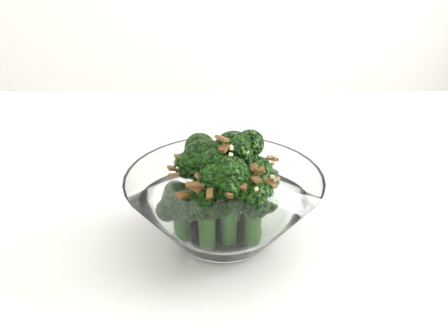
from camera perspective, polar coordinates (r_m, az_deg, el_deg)
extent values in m
cube|color=white|center=(0.67, 13.74, -4.50)|extent=(1.34, 1.03, 0.04)
cylinder|color=white|center=(1.20, -18.93, -10.85)|extent=(0.04, 0.04, 0.71)
cylinder|color=white|center=(0.56, 0.00, -7.75)|extent=(0.09, 0.09, 0.01)
cylinder|color=#225115|center=(0.57, 3.59, -3.37)|extent=(0.02, 0.02, 0.04)
sphere|color=#1B460D|center=(0.56, 3.68, -0.79)|extent=(0.04, 0.04, 0.04)
cylinder|color=#225115|center=(0.53, -4.86, -6.58)|extent=(0.02, 0.02, 0.04)
sphere|color=#1B460D|center=(0.51, -4.98, -3.91)|extent=(0.04, 0.04, 0.04)
cylinder|color=#225115|center=(0.52, 3.35, -6.60)|extent=(0.02, 0.02, 0.05)
sphere|color=#1B460D|center=(0.50, 3.46, -3.27)|extent=(0.04, 0.04, 0.04)
cylinder|color=#225115|center=(0.51, -1.95, -7.02)|extent=(0.02, 0.02, 0.05)
sphere|color=#1B460D|center=(0.49, -2.01, -3.82)|extent=(0.04, 0.04, 0.04)
cylinder|color=#225115|center=(0.54, -2.19, -3.67)|extent=(0.02, 0.02, 0.07)
sphere|color=#1B460D|center=(0.51, -2.28, 0.83)|extent=(0.05, 0.05, 0.05)
cylinder|color=#225115|center=(0.58, -0.41, -2.98)|extent=(0.02, 0.02, 0.04)
sphere|color=#1B460D|center=(0.56, -0.42, -0.33)|extent=(0.04, 0.04, 0.04)
cylinder|color=#225115|center=(0.55, 1.04, -2.67)|extent=(0.02, 0.02, 0.07)
sphere|color=#1B460D|center=(0.53, 1.09, 1.85)|extent=(0.05, 0.05, 0.05)
cylinder|color=#225115|center=(0.51, 0.55, -5.47)|extent=(0.02, 0.02, 0.07)
sphere|color=#1B460D|center=(0.49, 0.57, -1.07)|extent=(0.04, 0.04, 0.04)
cylinder|color=#225115|center=(0.54, 3.43, -4.31)|extent=(0.02, 0.02, 0.05)
sphere|color=#1B460D|center=(0.52, 3.54, -0.80)|extent=(0.04, 0.04, 0.04)
cube|color=#905D2C|center=(0.48, -2.60, -0.87)|extent=(0.01, 0.01, 0.01)
cube|color=#905D2C|center=(0.48, 1.82, -2.07)|extent=(0.02, 0.01, 0.01)
cube|color=#905D2C|center=(0.50, -0.22, 3.42)|extent=(0.01, 0.02, 0.01)
cube|color=#905D2C|center=(0.56, 2.25, 1.97)|extent=(0.02, 0.01, 0.01)
cube|color=#905D2C|center=(0.48, -4.75, -3.09)|extent=(0.02, 0.01, 0.01)
cube|color=#905D2C|center=(0.50, -5.71, -0.80)|extent=(0.01, 0.01, 0.01)
cube|color=#905D2C|center=(0.50, 5.63, -1.30)|extent=(0.02, 0.02, 0.01)
cube|color=#905D2C|center=(0.48, -3.32, -2.28)|extent=(0.01, 0.01, 0.01)
cube|color=#905D2C|center=(0.55, 0.91, 2.42)|extent=(0.01, 0.01, 0.01)
cube|color=#905D2C|center=(0.56, 0.48, 2.26)|extent=(0.02, 0.02, 0.01)
cube|color=#905D2C|center=(0.53, -4.39, 1.33)|extent=(0.01, 0.01, 0.01)
cube|color=#905D2C|center=(0.49, 5.22, -1.69)|extent=(0.01, 0.02, 0.01)
cube|color=#905D2C|center=(0.49, 1.24, 0.74)|extent=(0.02, 0.01, 0.01)
cube|color=#905D2C|center=(0.48, 1.54, -0.56)|extent=(0.02, 0.01, 0.01)
cube|color=#905D2C|center=(0.54, 1.20, 2.54)|extent=(0.01, 0.01, 0.01)
cube|color=#905D2C|center=(0.56, -0.07, 2.49)|extent=(0.02, 0.01, 0.01)
cube|color=#905D2C|center=(0.48, -3.49, -1.92)|extent=(0.02, 0.01, 0.00)
cube|color=#905D2C|center=(0.48, -2.30, -1.73)|extent=(0.01, 0.01, 0.01)
cube|color=#905D2C|center=(0.52, -5.18, 1.05)|extent=(0.01, 0.01, 0.01)
cube|color=#905D2C|center=(0.52, -1.96, 2.73)|extent=(0.01, 0.02, 0.01)
cube|color=#905D2C|center=(0.51, -5.81, -0.05)|extent=(0.01, 0.01, 0.01)
cube|color=#905D2C|center=(0.49, 3.41, 0.11)|extent=(0.01, 0.01, 0.00)
cube|color=#905D2C|center=(0.49, -0.04, 2.25)|extent=(0.01, 0.01, 0.01)
cube|color=#905D2C|center=(0.53, 2.30, 2.02)|extent=(0.01, 0.01, 0.01)
cube|color=#905D2C|center=(0.56, -0.45, 2.21)|extent=(0.01, 0.02, 0.01)
cube|color=#905D2C|center=(0.53, -5.20, 1.16)|extent=(0.01, 0.01, 0.01)
cube|color=#905D2C|center=(0.53, 5.18, 1.05)|extent=(0.01, 0.01, 0.01)
cube|color=#905D2C|center=(0.47, -1.65, -2.94)|extent=(0.01, 0.01, 0.01)
cube|color=#905D2C|center=(0.55, -1.65, 2.59)|extent=(0.01, 0.02, 0.01)
cube|color=#905D2C|center=(0.48, 3.69, -1.33)|extent=(0.01, 0.01, 0.00)
cube|color=#905D2C|center=(0.55, 1.40, 2.48)|extent=(0.01, 0.01, 0.01)
cube|color=#905D2C|center=(0.55, -4.81, 1.13)|extent=(0.01, 0.02, 0.01)
cube|color=#905D2C|center=(0.49, 4.04, -0.31)|extent=(0.01, 0.01, 0.01)
cube|color=#905D2C|center=(0.56, 0.20, 2.38)|extent=(0.01, 0.01, 0.01)
cube|color=#905D2C|center=(0.54, 5.60, 1.10)|extent=(0.01, 0.02, 0.01)
cube|color=#905D2C|center=(0.47, 0.49, -2.85)|extent=(0.01, 0.01, 0.01)
cube|color=beige|center=(0.49, 0.78, 1.50)|extent=(0.01, 0.01, 0.00)
cube|color=beige|center=(0.52, -4.50, 1.06)|extent=(0.00, 0.00, 0.00)
cube|color=beige|center=(0.52, -5.62, 0.68)|extent=(0.01, 0.01, 0.00)
cube|color=beige|center=(0.53, 5.63, 0.56)|extent=(0.01, 0.01, 0.00)
cube|color=beige|center=(0.51, -4.69, 0.94)|extent=(0.01, 0.01, 0.01)
cube|color=beige|center=(0.50, 0.82, 2.23)|extent=(0.00, 0.00, 0.00)
cube|color=beige|center=(0.52, 3.02, 1.96)|extent=(0.01, 0.01, 0.00)
cube|color=beige|center=(0.55, -2.18, 2.23)|extent=(0.00, 0.00, 0.00)
cube|color=beige|center=(0.52, -1.29, 2.98)|extent=(0.01, 0.01, 0.00)
cube|color=beige|center=(0.47, 3.74, -2.43)|extent=(0.00, 0.00, 0.00)
cube|color=beige|center=(0.50, 0.84, 2.46)|extent=(0.00, 0.00, 0.00)
cube|color=beige|center=(0.51, -5.25, 0.08)|extent=(0.01, 0.01, 0.00)
cube|color=beige|center=(0.52, -5.02, 0.73)|extent=(0.00, 0.00, 0.00)
cube|color=beige|center=(0.47, 1.26, -2.43)|extent=(0.00, 0.00, 0.00)
cube|color=beige|center=(0.55, 1.68, 2.59)|extent=(0.01, 0.01, 0.00)
cube|color=beige|center=(0.51, -4.29, 0.85)|extent=(0.01, 0.01, 0.00)
cube|color=beige|center=(0.51, 2.68, 1.85)|extent=(0.00, 0.00, 0.00)
cube|color=beige|center=(0.49, 5.55, -0.99)|extent=(0.01, 0.01, 0.00)
cube|color=beige|center=(0.48, -0.56, -1.15)|extent=(0.01, 0.01, 0.00)
cube|color=beige|center=(0.54, -1.46, 2.54)|extent=(0.01, 0.01, 0.01)
cube|color=beige|center=(0.48, -2.40, -0.46)|extent=(0.01, 0.01, 0.00)
cube|color=beige|center=(0.55, 0.74, 2.69)|extent=(0.01, 0.01, 0.00)
cube|color=beige|center=(0.51, -4.49, 0.96)|extent=(0.00, 0.00, 0.00)
cube|color=beige|center=(0.51, 1.46, 2.88)|extent=(0.01, 0.01, 0.00)
cube|color=beige|center=(0.50, -1.66, 1.92)|extent=(0.01, 0.01, 0.01)
cube|color=beige|center=(0.54, -0.49, 2.76)|extent=(0.01, 0.00, 0.00)
cube|color=beige|center=(0.53, 5.29, 1.13)|extent=(0.01, 0.00, 0.00)
cube|color=beige|center=(0.56, -0.60, 2.26)|extent=(0.01, 0.01, 0.00)
cube|color=beige|center=(0.51, 1.56, 2.79)|extent=(0.00, 0.00, 0.00)
cube|color=beige|center=(0.55, -0.35, 2.50)|extent=(0.01, 0.01, 0.00)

